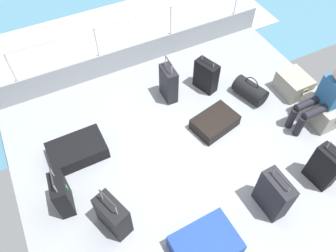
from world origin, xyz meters
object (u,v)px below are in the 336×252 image
suitcase_4 (77,150)px  duffel_bag (250,90)px  suitcase_7 (324,167)px  passenger_seated (323,98)px  suitcase_0 (206,76)px  suitcase_2 (205,245)px  suitcase_6 (169,83)px  cargo_crate_1 (323,110)px  suitcase_5 (62,195)px  suitcase_8 (113,215)px  cargo_crate_0 (293,84)px  suitcase_3 (274,195)px  suitcase_1 (215,122)px

suitcase_4 → duffel_bag: bearing=86.9°
suitcase_7 → duffel_bag: size_ratio=1.24×
passenger_seated → suitcase_0: (-1.44, -1.12, -0.30)m
suitcase_2 → suitcase_7: (-0.13, 1.93, 0.19)m
suitcase_4 → suitcase_6: bearing=104.8°
suitcase_0 → suitcase_4: size_ratio=0.79×
suitcase_2 → passenger_seated: bearing=110.9°
suitcase_4 → suitcase_6: suitcase_6 is taller
suitcase_0 → duffel_bag: 0.78m
cargo_crate_1 → suitcase_5: 4.12m
passenger_seated → duffel_bag: passenger_seated is taller
duffel_bag → suitcase_0: bearing=-133.6°
suitcase_6 → suitcase_7: 2.65m
suitcase_6 → suitcase_8: 2.37m
suitcase_6 → suitcase_7: bearing=25.9°
suitcase_2 → suitcase_4: suitcase_2 is taller
passenger_seated → cargo_crate_0: bearing=165.6°
suitcase_2 → suitcase_8: size_ratio=1.03×
suitcase_2 → suitcase_4: (-2.05, -0.97, -0.02)m
suitcase_0 → suitcase_8: (1.63, -2.31, -0.00)m
suitcase_2 → suitcase_5: suitcase_5 is taller
suitcase_0 → suitcase_3: size_ratio=0.84×
suitcase_0 → suitcase_4: 2.45m
duffel_bag → suitcase_6: bearing=-116.8°
suitcase_2 → suitcase_5: (-1.34, -1.36, 0.17)m
suitcase_4 → cargo_crate_1: bearing=73.9°
suitcase_0 → suitcase_1: size_ratio=0.85×
suitcase_5 → suitcase_6: (-1.17, 2.13, 0.01)m
suitcase_2 → suitcase_3: suitcase_3 is taller
suitcase_6 → suitcase_8: size_ratio=1.05×
suitcase_3 → suitcase_8: suitcase_3 is taller
suitcase_4 → suitcase_8: suitcase_8 is taller
passenger_seated → cargo_crate_1: bearing=90.0°
suitcase_3 → suitcase_7: same height
suitcase_5 → duffel_bag: 3.41m
passenger_seated → suitcase_3: bearing=-60.1°
cargo_crate_1 → suitcase_6: bearing=-127.8°
cargo_crate_1 → suitcase_2: size_ratio=0.80×
suitcase_4 → suitcase_5: suitcase_5 is taller
suitcase_0 → suitcase_5: 3.00m
suitcase_7 → duffel_bag: (-1.76, 0.08, -0.17)m
suitcase_0 → suitcase_8: 2.83m
suitcase_0 → suitcase_3: bearing=-9.4°
suitcase_4 → duffel_bag: size_ratio=1.32×
cargo_crate_0 → suitcase_7: 1.74m
passenger_seated → suitcase_1: 1.63m
suitcase_8 → cargo_crate_0: bearing=103.5°
cargo_crate_1 → passenger_seated: bearing=-90.0°
cargo_crate_1 → suitcase_6: suitcase_6 is taller
suitcase_4 → suitcase_7: bearing=56.5°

